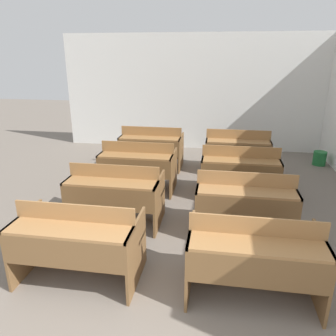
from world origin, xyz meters
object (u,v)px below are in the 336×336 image
bench_third_right (240,170)px  bench_front_right (254,256)px  bench_front_left (78,240)px  bench_third_left (138,165)px  wastepaper_bin (320,158)px  bench_second_left (115,193)px  bench_second_right (245,202)px  bench_back_right (237,150)px  bench_back_left (152,146)px

bench_third_right → bench_front_right: bearing=-89.5°
bench_front_left → bench_third_left: (0.03, 2.47, 0.00)m
bench_third_right → wastepaper_bin: size_ratio=4.18×
bench_front_right → bench_second_left: (-1.77, 1.23, 0.00)m
bench_second_right → bench_back_right: same height
bench_back_left → wastepaper_bin: size_ratio=4.18×
bench_third_right → bench_second_left: bearing=-145.0°
bench_second_left → bench_back_right: bearing=54.5°
bench_front_left → bench_back_left: size_ratio=1.00×
bench_second_right → bench_third_right: 1.25m
bench_back_left → wastepaper_bin: bearing=11.7°
bench_third_left → bench_back_left: same height
bench_second_left → bench_third_left: size_ratio=1.00×
bench_front_left → bench_front_right: (1.78, 0.01, 0.00)m
bench_front_right → bench_third_left: 3.02m
bench_third_left → bench_front_left: bearing=-90.6°
bench_third_left → bench_back_right: (1.74, 1.24, 0.00)m
bench_front_right → bench_second_left: 2.16m
bench_front_left → bench_second_left: same height
bench_third_left → bench_back_right: same height
bench_back_right → bench_second_right: bearing=-90.0°
bench_third_right → bench_back_right: 1.24m
bench_front_left → bench_third_right: 3.03m
bench_second_right → wastepaper_bin: (1.80, 3.22, -0.32)m
bench_third_left → bench_third_right: size_ratio=1.00×
bench_front_left → bench_back_right: 4.11m
bench_front_right → wastepaper_bin: 4.79m
bench_back_right → bench_third_left: bearing=-144.5°
bench_third_left → bench_back_right: bearing=35.5°
bench_second_right → bench_back_right: 2.49m
bench_second_left → wastepaper_bin: bearing=41.9°
bench_second_right → bench_second_left: bearing=179.4°
bench_third_left → bench_third_right: (1.73, 0.00, 0.00)m
bench_second_right → wastepaper_bin: bearing=60.8°
bench_front_right → bench_second_right: (-0.01, 1.22, 0.00)m
bench_front_right → wastepaper_bin: (1.79, 4.43, -0.32)m
bench_second_right → bench_back_left: bearing=125.4°
bench_second_right → bench_back_right: (-0.00, 2.49, 0.00)m
bench_third_right → wastepaper_bin: bearing=47.4°
bench_front_right → bench_third_left: bearing=125.5°
bench_front_left → bench_third_right: (1.76, 2.47, 0.00)m
bench_second_left → bench_third_right: size_ratio=1.00×
bench_back_left → bench_back_right: bearing=0.2°
bench_front_right → bench_third_left: same height
bench_third_right → bench_front_left: bearing=-125.5°
bench_third_left → bench_third_right: 1.73m
bench_front_right → wastepaper_bin: bearing=68.0°
bench_back_right → bench_front_right: bearing=-89.8°
bench_second_left → bench_back_left: bearing=90.0°
bench_third_left → bench_second_right: bearing=-35.5°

